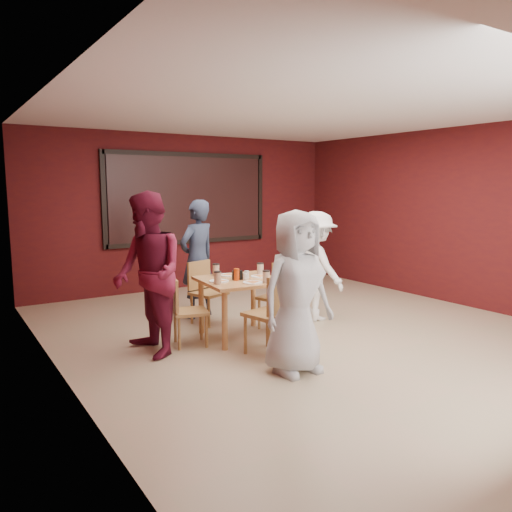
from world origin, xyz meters
TOP-DOWN VIEW (x-y plane):
  - floor at (0.00, 0.00)m, footprint 7.00×7.00m
  - window_blinds at (0.00, 3.45)m, footprint 3.00×0.02m
  - dining_table at (-0.83, 0.28)m, footprint 1.02×1.02m
  - chair_front at (-0.88, -0.52)m, footprint 0.53×0.53m
  - chair_back at (-0.89, 1.13)m, footprint 0.51×0.51m
  - chair_left at (-1.56, 0.35)m, footprint 0.49×0.49m
  - chair_right at (-0.16, 0.37)m, footprint 0.52×0.52m
  - diner_front at (-0.97, -1.04)m, footprint 0.82×0.54m
  - diner_back at (-0.83, 1.46)m, footprint 0.71×0.58m
  - diner_left at (-2.03, 0.25)m, footprint 0.71×0.90m
  - diner_right at (0.50, 0.42)m, footprint 0.59×1.00m

SIDE VIEW (x-z plane):
  - floor at x=0.00m, z-range 0.00..0.00m
  - chair_left at x=-1.56m, z-range 0.05..0.87m
  - chair_right at x=-0.16m, z-range 0.05..0.89m
  - chair_back at x=-0.89m, z-range 0.06..0.91m
  - chair_front at x=-0.88m, z-range 0.06..0.99m
  - dining_table at x=-0.83m, z-range 0.21..1.10m
  - diner_right at x=0.50m, z-range 0.00..1.53m
  - diner_front at x=-0.97m, z-range 0.00..1.65m
  - diner_back at x=-0.83m, z-range 0.00..1.69m
  - diner_left at x=-2.03m, z-range 0.00..1.83m
  - window_blinds at x=0.00m, z-range 0.90..2.40m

